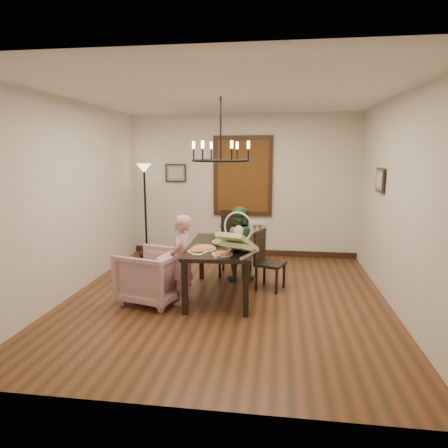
% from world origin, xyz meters
% --- Properties ---
extents(room_shell, '(4.51, 5.00, 2.81)m').
position_xyz_m(room_shell, '(0.00, 0.37, 1.40)').
color(room_shell, brown).
rests_on(room_shell, ground).
extents(dining_table, '(0.98, 1.65, 0.75)m').
position_xyz_m(dining_table, '(-0.09, 0.14, 0.67)').
color(dining_table, black).
rests_on(dining_table, room_shell).
extents(chair_far, '(0.48, 0.48, 1.09)m').
position_xyz_m(chair_far, '(-0.03, 1.16, 0.55)').
color(chair_far, black).
rests_on(chair_far, room_shell).
extents(chair_right, '(0.51, 0.51, 0.90)m').
position_xyz_m(chair_right, '(0.61, 0.51, 0.45)').
color(chair_right, black).
rests_on(chair_right, room_shell).
extents(armchair, '(0.99, 0.98, 0.74)m').
position_xyz_m(armchair, '(-1.01, -0.22, 0.37)').
color(armchair, '#C697A5').
rests_on(armchair, room_shell).
extents(elderly_woman, '(0.28, 0.40, 1.02)m').
position_xyz_m(elderly_woman, '(-0.59, -0.23, 0.51)').
color(elderly_woman, '#C78C95').
rests_on(elderly_woman, room_shell).
extents(seated_man, '(0.54, 0.44, 1.00)m').
position_xyz_m(seated_man, '(0.06, 0.92, 0.50)').
color(seated_man, '#3C6540').
rests_on(seated_man, room_shell).
extents(baby_bouncer, '(0.61, 0.70, 0.39)m').
position_xyz_m(baby_bouncer, '(0.20, -0.38, 0.95)').
color(baby_bouncer, '#CDF0A6').
rests_on(baby_bouncer, dining_table).
extents(salad_bowl, '(0.28, 0.28, 0.07)m').
position_xyz_m(salad_bowl, '(-0.10, 0.11, 0.79)').
color(salad_bowl, white).
rests_on(salad_bowl, dining_table).
extents(pizza_platter, '(0.33, 0.33, 0.04)m').
position_xyz_m(pizza_platter, '(-0.29, -0.15, 0.77)').
color(pizza_platter, tan).
rests_on(pizza_platter, dining_table).
extents(drinking_glass, '(0.06, 0.06, 0.13)m').
position_xyz_m(drinking_glass, '(0.05, 0.33, 0.82)').
color(drinking_glass, silver).
rests_on(drinking_glass, dining_table).
extents(window_blinds, '(1.00, 0.03, 1.40)m').
position_xyz_m(window_blinds, '(0.00, 2.46, 1.60)').
color(window_blinds, brown).
rests_on(window_blinds, room_shell).
extents(radiator, '(0.92, 0.12, 0.62)m').
position_xyz_m(radiator, '(0.00, 2.48, 0.35)').
color(radiator, silver).
rests_on(radiator, room_shell).
extents(picture_back, '(0.42, 0.03, 0.36)m').
position_xyz_m(picture_back, '(-1.35, 2.47, 1.65)').
color(picture_back, black).
rests_on(picture_back, room_shell).
extents(picture_right, '(0.03, 0.42, 0.36)m').
position_xyz_m(picture_right, '(2.21, 0.90, 1.65)').
color(picture_right, black).
rests_on(picture_right, room_shell).
extents(floor_lamp, '(0.30, 0.30, 1.80)m').
position_xyz_m(floor_lamp, '(-1.90, 2.15, 0.90)').
color(floor_lamp, black).
rests_on(floor_lamp, room_shell).
extents(chandelier, '(0.80, 0.80, 0.04)m').
position_xyz_m(chandelier, '(-0.09, 0.14, 1.95)').
color(chandelier, black).
rests_on(chandelier, room_shell).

